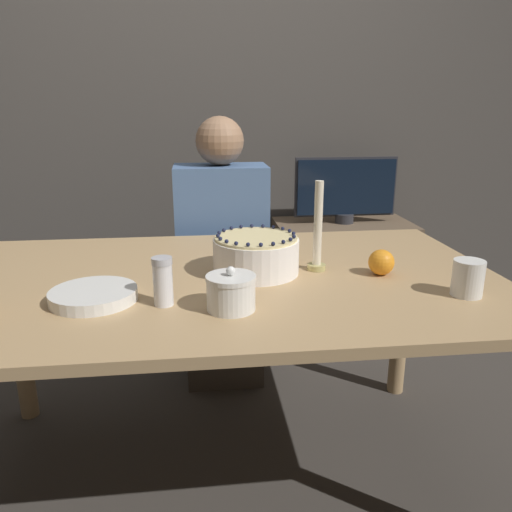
% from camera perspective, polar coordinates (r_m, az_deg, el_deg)
% --- Properties ---
extents(ground_plane, '(12.00, 12.00, 0.00)m').
position_cam_1_polar(ground_plane, '(1.90, -3.38, -23.69)').
color(ground_plane, '#3D3833').
extents(wall_behind, '(8.00, 0.05, 2.60)m').
position_cam_1_polar(wall_behind, '(2.84, -5.68, 18.09)').
color(wall_behind, '#4C4742').
rests_on(wall_behind, ground_plane).
extents(dining_table, '(1.70, 1.02, 0.73)m').
position_cam_1_polar(dining_table, '(1.56, -3.78, -5.47)').
color(dining_table, tan).
rests_on(dining_table, ground_plane).
extents(cake, '(0.26, 0.26, 0.13)m').
position_cam_1_polar(cake, '(1.54, 0.00, 0.14)').
color(cake, white).
rests_on(cake, dining_table).
extents(sugar_bowl, '(0.13, 0.13, 0.12)m').
position_cam_1_polar(sugar_bowl, '(1.26, -2.87, -4.16)').
color(sugar_bowl, white).
rests_on(sugar_bowl, dining_table).
extents(sugar_shaker, '(0.05, 0.05, 0.13)m').
position_cam_1_polar(sugar_shaker, '(1.31, -10.59, -2.84)').
color(sugar_shaker, white).
rests_on(sugar_shaker, dining_table).
extents(plate_stack, '(0.23, 0.23, 0.03)m').
position_cam_1_polar(plate_stack, '(1.40, -18.07, -4.29)').
color(plate_stack, white).
rests_on(plate_stack, dining_table).
extents(candle, '(0.06, 0.06, 0.28)m').
position_cam_1_polar(candle, '(1.56, 7.06, 2.46)').
color(candle, tan).
rests_on(candle, dining_table).
extents(cup, '(0.08, 0.08, 0.10)m').
position_cam_1_polar(cup, '(1.47, 23.06, -2.33)').
color(cup, white).
rests_on(cup, dining_table).
extents(orange_fruit_1, '(0.08, 0.08, 0.08)m').
position_cam_1_polar(orange_fruit_1, '(1.57, 14.13, -0.70)').
color(orange_fruit_1, orange).
rests_on(orange_fruit_1, dining_table).
extents(person_man_blue_shirt, '(0.40, 0.34, 1.19)m').
position_cam_1_polar(person_man_blue_shirt, '(2.27, -3.86, -1.56)').
color(person_man_blue_shirt, '#473D33').
rests_on(person_man_blue_shirt, ground_plane).
extents(side_cabinet, '(0.74, 0.41, 0.62)m').
position_cam_1_polar(side_cabinet, '(2.86, 9.72, -2.26)').
color(side_cabinet, brown).
rests_on(side_cabinet, ground_plane).
extents(tv_monitor, '(0.56, 0.10, 0.36)m').
position_cam_1_polar(tv_monitor, '(2.75, 10.21, 7.56)').
color(tv_monitor, '#2D2D33').
rests_on(tv_monitor, side_cabinet).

